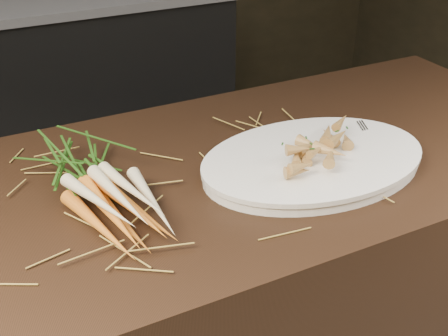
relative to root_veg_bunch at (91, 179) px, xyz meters
The scene contains 6 objects.
back_counter 1.95m from the root_veg_bunch, 82.92° to the left, with size 1.82×0.62×0.84m.
straw_bedding 0.08m from the root_veg_bunch, 169.44° to the right, with size 1.40×0.60×0.02m, color olive, non-canonical shape.
root_veg_bunch is the anchor object (origin of this frame).
serving_platter 0.45m from the root_veg_bunch, 12.89° to the right, with size 0.49×0.32×0.03m, color white, non-canonical shape.
roasted_veg_heap 0.45m from the root_veg_bunch, 12.89° to the right, with size 0.24×0.17×0.05m, color olive, non-canonical shape.
serving_fork 0.63m from the root_veg_bunch, 11.94° to the right, with size 0.02×0.18×0.00m, color silver.
Camera 1 is at (-0.11, -0.61, 1.50)m, focal length 45.00 mm.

